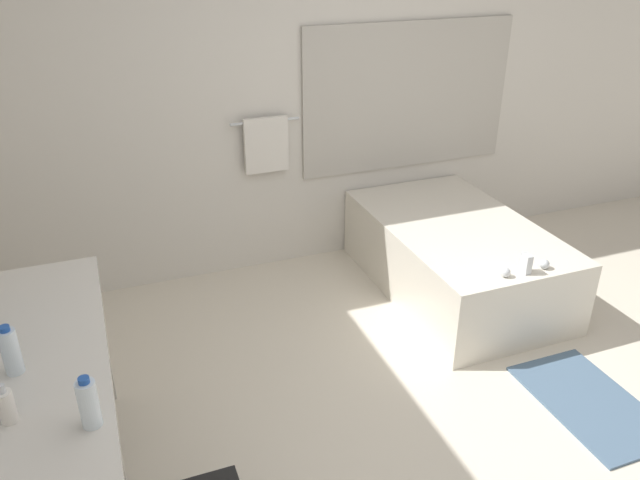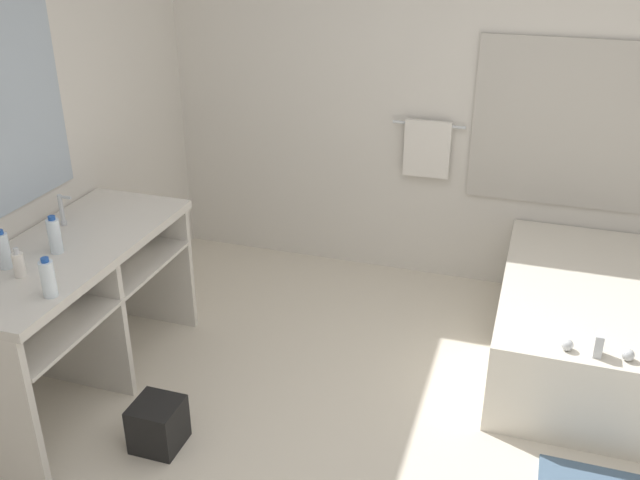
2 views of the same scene
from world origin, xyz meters
name	(u,v)px [view 1 (image 1 of 2)]	position (x,y,z in m)	size (l,w,h in m)	color
ground_plane	(450,446)	(0.00, 0.00, 0.00)	(16.00, 16.00, 0.00)	beige
wall_back_with_blinds	(306,88)	(0.03, 2.23, 1.34)	(7.40, 0.13, 2.70)	silver
vanity_counter	(31,404)	(-1.86, 0.26, 0.65)	(0.66, 1.56, 0.89)	silver
bathtub	(455,253)	(0.84, 1.36, 0.29)	(1.00, 1.67, 0.64)	silver
water_bottle_1	(11,351)	(-1.86, 0.16, 0.98)	(0.07, 0.07, 0.20)	white
water_bottle_3	(89,403)	(-1.60, -0.23, 0.98)	(0.07, 0.07, 0.20)	white
soap_dispenser	(6,406)	(-1.86, -0.12, 0.95)	(0.06, 0.06, 0.15)	white
bath_mat	(590,403)	(0.90, 0.00, 0.01)	(0.51, 0.84, 0.02)	slate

